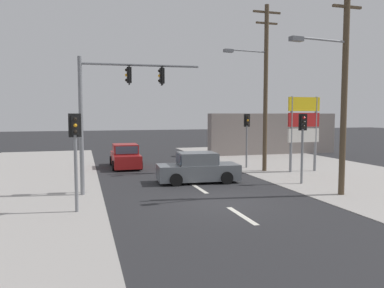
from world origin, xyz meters
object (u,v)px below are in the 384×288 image
(pedestal_signal_left_kerb, at_px, (75,146))
(pedestal_signal_right_kerb, at_px, (303,136))
(sedan_receding_far, at_px, (198,169))
(sedan_crossing_left, at_px, (125,157))
(traffic_signal_mast, at_px, (111,100))
(pedestal_signal_far_median, at_px, (247,131))
(utility_pole_foreground_right, at_px, (342,81))
(utility_pole_midground_right, at_px, (264,83))
(shopping_plaza_sign, at_px, (304,123))

(pedestal_signal_left_kerb, bearing_deg, pedestal_signal_right_kerb, 13.30)
(pedestal_signal_right_kerb, height_order, pedestal_signal_left_kerb, same)
(pedestal_signal_left_kerb, distance_m, sedan_receding_far, 7.67)
(sedan_crossing_left, bearing_deg, sedan_receding_far, -65.34)
(traffic_signal_mast, bearing_deg, pedestal_signal_far_median, 32.24)
(pedestal_signal_right_kerb, height_order, sedan_receding_far, pedestal_signal_right_kerb)
(utility_pole_foreground_right, relative_size, pedestal_signal_right_kerb, 2.57)
(pedestal_signal_left_kerb, bearing_deg, sedan_crossing_left, 75.08)
(utility_pole_midground_right, bearing_deg, traffic_signal_mast, -156.46)
(utility_pole_midground_right, bearing_deg, pedestal_signal_left_kerb, -147.49)
(utility_pole_foreground_right, relative_size, traffic_signal_mast, 1.53)
(shopping_plaza_sign, height_order, sedan_receding_far, shopping_plaza_sign)
(pedestal_signal_right_kerb, bearing_deg, utility_pole_foreground_right, -88.71)
(utility_pole_midground_right, xyz_separation_m, pedestal_signal_far_median, (-0.35, 1.62, -3.01))
(utility_pole_midground_right, bearing_deg, pedestal_signal_far_median, 102.34)
(pedestal_signal_far_median, bearing_deg, sedan_receding_far, -138.49)
(utility_pole_foreground_right, relative_size, pedestal_signal_far_median, 2.57)
(sedan_receding_far, bearing_deg, utility_pole_midground_right, 26.45)
(utility_pole_foreground_right, relative_size, sedan_crossing_left, 2.15)
(pedestal_signal_far_median, relative_size, shopping_plaza_sign, 0.77)
(utility_pole_foreground_right, distance_m, sedan_crossing_left, 14.48)
(sedan_crossing_left, bearing_deg, pedestal_signal_left_kerb, -104.92)
(sedan_crossing_left, bearing_deg, utility_pole_midground_right, -27.03)
(traffic_signal_mast, bearing_deg, pedestal_signal_right_kerb, -1.74)
(utility_pole_midground_right, relative_size, pedestal_signal_left_kerb, 2.84)
(utility_pole_midground_right, xyz_separation_m, traffic_signal_mast, (-9.47, -4.13, -1.28))
(shopping_plaza_sign, bearing_deg, pedestal_signal_right_kerb, -123.48)
(pedestal_signal_left_kerb, xyz_separation_m, pedestal_signal_far_median, (10.61, 8.61, 0.00))
(shopping_plaza_sign, relative_size, sedan_crossing_left, 1.08)
(utility_pole_foreground_right, xyz_separation_m, sedan_receding_far, (-4.99, 4.72, -4.24))
(sedan_receding_far, bearing_deg, utility_pole_foreground_right, -43.40)
(traffic_signal_mast, height_order, shopping_plaza_sign, traffic_signal_mast)
(traffic_signal_mast, distance_m, sedan_crossing_left, 9.02)
(pedestal_signal_far_median, bearing_deg, utility_pole_foreground_right, -87.71)
(traffic_signal_mast, bearing_deg, sedan_crossing_left, 79.95)
(shopping_plaza_sign, height_order, sedan_crossing_left, shopping_plaza_sign)
(utility_pole_foreground_right, distance_m, utility_pole_midground_right, 7.22)
(pedestal_signal_far_median, height_order, sedan_receding_far, pedestal_signal_far_median)
(pedestal_signal_far_median, distance_m, shopping_plaza_sign, 3.68)
(pedestal_signal_right_kerb, height_order, sedan_crossing_left, pedestal_signal_right_kerb)
(pedestal_signal_left_kerb, relative_size, sedan_crossing_left, 0.84)
(utility_pole_foreground_right, bearing_deg, utility_pole_midground_right, 89.98)
(pedestal_signal_far_median, distance_m, sedan_crossing_left, 8.23)
(sedan_crossing_left, bearing_deg, pedestal_signal_right_kerb, -46.92)
(shopping_plaza_sign, bearing_deg, sedan_crossing_left, 154.02)
(pedestal_signal_right_kerb, bearing_deg, traffic_signal_mast, 178.26)
(traffic_signal_mast, relative_size, pedestal_signal_right_kerb, 1.69)
(pedestal_signal_left_kerb, height_order, pedestal_signal_far_median, same)
(utility_pole_foreground_right, distance_m, pedestal_signal_right_kerb, 3.77)
(pedestal_signal_right_kerb, bearing_deg, utility_pole_midground_right, 89.15)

